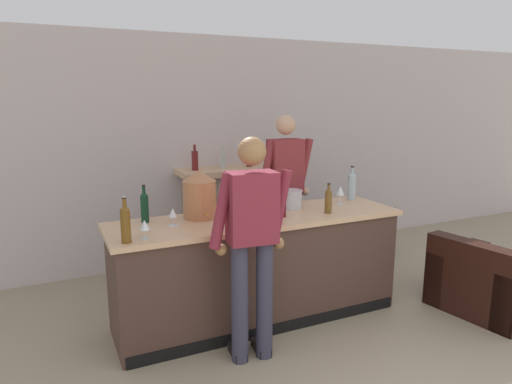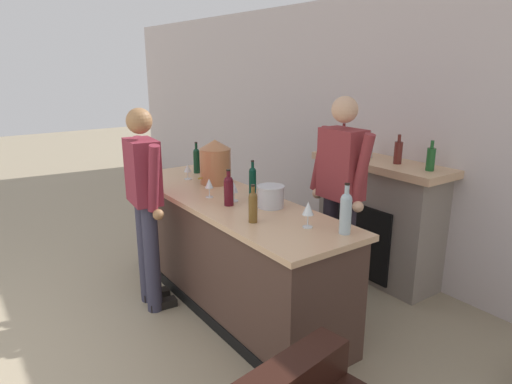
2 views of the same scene
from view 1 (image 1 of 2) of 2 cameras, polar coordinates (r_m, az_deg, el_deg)
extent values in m
cube|color=beige|center=(5.68, -6.13, 5.09)|extent=(12.00, 0.07, 2.75)
cube|color=#483129|center=(4.25, 0.30, -9.75)|extent=(2.59, 0.69, 0.93)
cube|color=tan|center=(4.10, 0.31, -3.36)|extent=(2.66, 0.76, 0.04)
cube|color=black|center=(4.14, 2.48, -16.75)|extent=(2.54, 0.01, 0.10)
cube|color=gray|center=(5.69, -2.57, -3.18)|extent=(1.24, 0.44, 1.12)
cube|color=black|center=(5.52, -1.63, -5.17)|extent=(0.68, 0.02, 0.72)
cube|color=tan|center=(5.55, -2.55, 2.74)|extent=(1.40, 0.52, 0.07)
cylinder|color=#5B1A1B|center=(5.35, -7.64, 3.91)|extent=(0.08, 0.08, 0.22)
cylinder|color=#5B1A1B|center=(5.34, -7.69, 5.50)|extent=(0.03, 0.03, 0.07)
cylinder|color=#B0B9B1|center=(5.47, -4.18, 3.98)|extent=(0.08, 0.08, 0.19)
cylinder|color=#B0B9B1|center=(5.45, -4.20, 5.32)|extent=(0.03, 0.03, 0.06)
cylinder|color=maroon|center=(5.60, -0.84, 4.25)|extent=(0.08, 0.08, 0.20)
cylinder|color=maroon|center=(5.58, -0.85, 5.63)|extent=(0.03, 0.03, 0.07)
cylinder|color=#1C5524|center=(5.75, 2.27, 4.40)|extent=(0.07, 0.07, 0.20)
cylinder|color=#1C5524|center=(5.73, 2.28, 5.70)|extent=(0.03, 0.03, 0.07)
cube|color=black|center=(5.05, 27.07, -10.80)|extent=(0.95, 1.00, 0.39)
cube|color=black|center=(4.73, 25.36, -9.98)|extent=(0.32, 0.90, 0.73)
cube|color=black|center=(5.18, 23.82, -9.12)|extent=(0.84, 0.33, 0.53)
cylinder|color=#544344|center=(6.34, 15.15, -6.01)|extent=(0.30, 0.30, 0.28)
cylinder|color=#332319|center=(6.31, 15.21, -4.90)|extent=(0.27, 0.27, 0.02)
cone|color=#3B8C2B|center=(6.33, 16.18, -2.87)|extent=(0.13, 0.37, 0.40)
cone|color=#3B822F|center=(6.33, 14.58, -2.94)|extent=(0.35, 0.15, 0.37)
cone|color=#368A31|center=(6.16, 14.36, -2.94)|extent=(0.12, 0.35, 0.45)
cone|color=#3E793F|center=(6.20, 15.95, -3.41)|extent=(0.25, 0.16, 0.33)
cylinder|color=#353447|center=(3.64, 1.05, -13.32)|extent=(0.13, 0.13, 0.96)
cube|color=black|center=(3.91, 0.65, -18.84)|extent=(0.12, 0.25, 0.07)
cylinder|color=#353447|center=(3.58, -2.04, -13.76)|extent=(0.13, 0.13, 0.96)
cube|color=black|center=(3.85, -2.31, -19.32)|extent=(0.12, 0.25, 0.07)
cube|color=maroon|center=(3.36, -0.50, -1.95)|extent=(0.38, 0.26, 0.53)
cylinder|color=maroon|center=(3.46, 3.00, -1.80)|extent=(0.20, 0.08, 0.57)
sphere|color=#986B43|center=(3.56, 2.83, -6.42)|extent=(0.09, 0.09, 0.09)
cylinder|color=maroon|center=(3.32, -4.37, -2.40)|extent=(0.20, 0.08, 0.57)
sphere|color=#986B43|center=(3.42, -4.38, -7.20)|extent=(0.09, 0.09, 0.09)
sphere|color=#986B43|center=(3.29, -0.51, 5.12)|extent=(0.21, 0.21, 0.21)
cylinder|color=#28232D|center=(5.05, 2.57, -5.72)|extent=(0.13, 0.13, 1.02)
cube|color=black|center=(5.16, 2.89, -10.96)|extent=(0.10, 0.24, 0.07)
cylinder|color=#28232D|center=(5.15, 4.54, -5.42)|extent=(0.13, 0.13, 1.02)
cube|color=black|center=(5.25, 4.84, -10.57)|extent=(0.10, 0.24, 0.07)
cube|color=maroon|center=(4.92, 3.68, 3.30)|extent=(0.36, 0.22, 0.57)
cylinder|color=maroon|center=(4.80, 1.39, 3.17)|extent=(0.20, 0.08, 0.57)
sphere|color=#D8A782|center=(4.83, 1.48, -0.38)|extent=(0.09, 0.09, 0.09)
cylinder|color=maroon|center=(5.02, 6.09, 3.48)|extent=(0.20, 0.08, 0.57)
sphere|color=#D8A782|center=(5.06, 6.13, 0.09)|extent=(0.09, 0.09, 0.09)
sphere|color=#D8A782|center=(4.88, 3.74, 8.36)|extent=(0.21, 0.21, 0.21)
cylinder|color=#AD6E45|center=(4.04, -7.05, -0.93)|extent=(0.29, 0.29, 0.33)
cone|color=#AD6E45|center=(4.00, -7.12, 2.00)|extent=(0.30, 0.30, 0.09)
cylinder|color=#B29333|center=(3.90, -6.25, -2.79)|extent=(0.02, 0.04, 0.02)
cylinder|color=silver|center=(4.39, 4.38, -0.97)|extent=(0.21, 0.21, 0.16)
cylinder|color=silver|center=(4.37, 4.40, 0.15)|extent=(0.22, 0.22, 0.01)
cylinder|color=brown|center=(3.46, -15.98, -4.22)|extent=(0.07, 0.07, 0.24)
sphere|color=brown|center=(3.43, -16.09, -2.31)|extent=(0.07, 0.07, 0.07)
cylinder|color=brown|center=(3.42, -16.13, -1.55)|extent=(0.03, 0.03, 0.09)
cylinder|color=black|center=(3.41, -16.18, -0.70)|extent=(0.03, 0.03, 0.01)
cylinder|color=#4B0D19|center=(4.06, 3.26, -1.68)|extent=(0.08, 0.08, 0.21)
sphere|color=#4B0D19|center=(4.04, 3.28, -0.26)|extent=(0.07, 0.07, 0.07)
cylinder|color=#4B0D19|center=(4.03, 3.28, 0.30)|extent=(0.03, 0.03, 0.08)
cylinder|color=black|center=(4.03, 3.29, 0.94)|extent=(0.03, 0.03, 0.01)
cylinder|color=#A3BAC4|center=(4.84, 11.87, 0.49)|extent=(0.08, 0.08, 0.24)
sphere|color=#A3BAC4|center=(4.82, 11.93, 1.91)|extent=(0.08, 0.08, 0.08)
cylinder|color=#A3BAC4|center=(4.81, 11.95, 2.47)|extent=(0.03, 0.03, 0.10)
cylinder|color=black|center=(4.80, 11.98, 3.10)|extent=(0.03, 0.03, 0.01)
cylinder|color=#083425|center=(4.30, -0.84, -0.91)|extent=(0.06, 0.06, 0.21)
sphere|color=#083425|center=(4.28, -0.84, 0.45)|extent=(0.06, 0.06, 0.06)
cylinder|color=#083425|center=(4.27, -0.84, 0.98)|extent=(0.03, 0.03, 0.08)
cylinder|color=black|center=(4.26, -0.84, 1.60)|extent=(0.03, 0.03, 0.01)
cylinder|color=brown|center=(4.23, 9.02, -1.35)|extent=(0.07, 0.07, 0.19)
sphere|color=brown|center=(4.21, 9.06, -0.06)|extent=(0.06, 0.06, 0.06)
cylinder|color=brown|center=(4.20, 9.08, 0.44)|extent=(0.03, 0.03, 0.08)
cylinder|color=black|center=(4.20, 9.10, 1.03)|extent=(0.03, 0.03, 0.01)
cylinder|color=#0F3520|center=(3.98, -13.74, -2.14)|extent=(0.07, 0.07, 0.23)
sphere|color=#0F3520|center=(3.95, -13.82, -0.56)|extent=(0.06, 0.06, 0.06)
cylinder|color=#0F3520|center=(3.95, -13.85, 0.07)|extent=(0.03, 0.03, 0.09)
cylinder|color=black|center=(3.94, -13.89, 0.78)|extent=(0.03, 0.03, 0.01)
cylinder|color=silver|center=(4.14, 1.77, -2.85)|extent=(0.07, 0.07, 0.01)
cylinder|color=silver|center=(4.13, 1.78, -2.33)|extent=(0.01, 0.01, 0.07)
cone|color=silver|center=(4.11, 1.78, -1.25)|extent=(0.07, 0.07, 0.09)
cylinder|color=silver|center=(3.55, -13.68, -5.68)|extent=(0.06, 0.06, 0.01)
cylinder|color=silver|center=(3.53, -13.71, -5.11)|extent=(0.01, 0.01, 0.07)
cone|color=silver|center=(3.52, -13.77, -4.00)|extent=(0.08, 0.08, 0.08)
cylinder|color=silver|center=(3.95, -0.33, -3.55)|extent=(0.07, 0.07, 0.01)
cylinder|color=silver|center=(3.94, -0.33, -2.97)|extent=(0.01, 0.01, 0.08)
cone|color=silver|center=(3.92, -0.34, -1.84)|extent=(0.07, 0.07, 0.08)
cylinder|color=silver|center=(4.63, 10.43, -1.48)|extent=(0.07, 0.07, 0.01)
cylinder|color=silver|center=(4.62, 10.45, -0.91)|extent=(0.01, 0.01, 0.09)
cone|color=silver|center=(4.60, 10.50, 0.20)|extent=(0.08, 0.08, 0.09)
cylinder|color=silver|center=(3.86, -10.30, -4.12)|extent=(0.08, 0.08, 0.01)
cylinder|color=silver|center=(3.85, -10.32, -3.58)|extent=(0.01, 0.01, 0.07)
cone|color=silver|center=(3.83, -10.36, -2.53)|extent=(0.07, 0.07, 0.08)
camera|label=2|loc=(5.15, 47.23, 8.87)|focal=32.00mm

